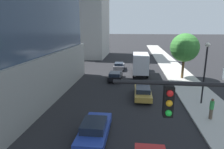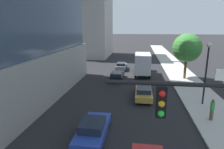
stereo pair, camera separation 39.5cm
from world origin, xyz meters
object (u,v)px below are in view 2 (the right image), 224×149
object	(u,v)px
construction_building	(82,1)
pedestrian_green_shirt	(212,109)
car_gray	(121,66)
box_truck	(142,63)
car_gold	(144,92)
car_black	(117,76)
street_tree	(187,48)
car_blue	(93,129)
street_lamp	(207,65)

from	to	relation	value
construction_building	pedestrian_green_shirt	size ratio (longest dim) A/B	19.32
car_gray	box_truck	world-z (taller)	box_truck
car_gold	car_black	xyz separation A→B (m)	(-3.69, 7.04, -0.02)
street_tree	car_gray	size ratio (longest dim) A/B	1.63
car_gold	street_tree	bearing A→B (deg)	54.82
car_gold	box_truck	size ratio (longest dim) A/B	0.65
car_blue	construction_building	bearing A→B (deg)	106.67
car_gray	car_black	bearing A→B (deg)	-90.00
car_black	car_gray	bearing A→B (deg)	90.00
street_tree	car_blue	distance (m)	20.29
construction_building	car_black	size ratio (longest dim) A/B	7.48
construction_building	car_gold	distance (m)	36.29
construction_building	pedestrian_green_shirt	xyz separation A→B (m)	(20.71, -34.92, -12.73)
pedestrian_green_shirt	street_lamp	bearing A→B (deg)	84.04
street_lamp	car_gray	size ratio (longest dim) A/B	1.50
box_truck	pedestrian_green_shirt	world-z (taller)	box_truck
street_lamp	car_gold	world-z (taller)	street_lamp
street_tree	car_black	xyz separation A→B (m)	(-9.90, -1.77, -4.01)
box_truck	street_tree	bearing A→B (deg)	-17.83
car_gray	box_truck	size ratio (longest dim) A/B	0.55
car_gold	car_blue	bearing A→B (deg)	-113.65
street_tree	car_blue	world-z (taller)	street_tree
construction_building	street_lamp	world-z (taller)	construction_building
box_truck	car_gold	bearing A→B (deg)	-90.00
construction_building	car_blue	distance (m)	42.41
street_tree	car_blue	xyz separation A→B (m)	(-9.90, -17.25, -4.02)
construction_building	street_tree	size ratio (longest dim) A/B	5.27
car_gray	car_gold	size ratio (longest dim) A/B	0.85
street_lamp	car_blue	world-z (taller)	street_lamp
construction_building	box_truck	xyz separation A→B (m)	(15.26, -19.39, -11.88)
car_blue	car_gold	bearing A→B (deg)	66.35
car_gold	car_black	bearing A→B (deg)	117.67
car_black	pedestrian_green_shirt	bearing A→B (deg)	-52.14
car_gray	car_black	xyz separation A→B (m)	(0.00, -7.11, -0.03)
construction_building	car_blue	size ratio (longest dim) A/B	7.33
street_tree	car_gray	world-z (taller)	street_tree
street_lamp	pedestrian_green_shirt	bearing A→B (deg)	-95.96
construction_building	car_gold	bearing A→B (deg)	-63.19
car_gold	box_truck	world-z (taller)	box_truck
car_blue	box_truck	distance (m)	19.64
car_blue	pedestrian_green_shirt	bearing A→B (deg)	22.07
car_gray	car_blue	world-z (taller)	car_blue
car_black	box_truck	size ratio (longest dim) A/B	0.63
car_gray	box_truck	bearing A→B (deg)	-42.15
car_black	street_tree	bearing A→B (deg)	10.15
car_black	street_lamp	bearing A→B (deg)	-40.89
street_lamp	car_gray	bearing A→B (deg)	121.79
box_truck	pedestrian_green_shirt	xyz separation A→B (m)	(5.45, -15.54, -0.85)
construction_building	car_gold	world-z (taller)	construction_building
box_truck	car_blue	bearing A→B (deg)	-100.86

